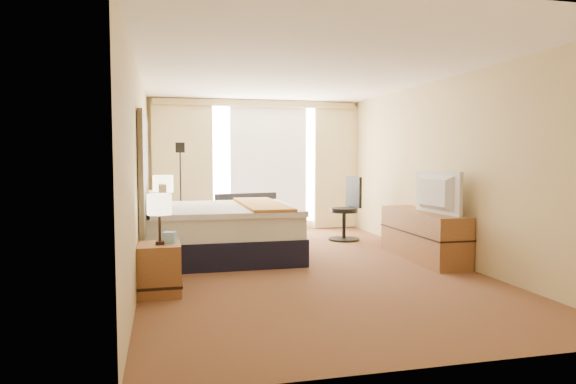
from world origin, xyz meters
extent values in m
cube|color=#531A17|center=(0.00, 0.00, 0.00)|extent=(4.20, 7.00, 0.02)
cube|color=white|center=(0.00, 0.00, 2.60)|extent=(4.20, 7.00, 0.02)
cube|color=tan|center=(0.00, 3.50, 1.30)|extent=(4.20, 0.02, 2.60)
cube|color=tan|center=(0.00, -3.50, 1.30)|extent=(4.20, 0.02, 2.60)
cube|color=tan|center=(-2.10, 0.00, 1.30)|extent=(0.02, 7.00, 2.60)
cube|color=tan|center=(2.10, 0.00, 1.30)|extent=(0.02, 7.00, 2.60)
cube|color=black|center=(-2.06, 0.20, 1.28)|extent=(0.06, 1.85, 1.50)
cube|color=#9A6338|center=(-1.87, -1.05, 0.28)|extent=(0.45, 0.52, 0.55)
cube|color=#9A6338|center=(-1.87, 1.45, 0.28)|extent=(0.45, 0.52, 0.55)
cube|color=#9A6338|center=(1.83, 0.00, 0.35)|extent=(0.50, 1.80, 0.70)
cube|color=white|center=(0.25, 3.47, 1.32)|extent=(2.30, 0.02, 2.30)
cube|color=beige|center=(-1.45, 3.38, 1.27)|extent=(1.15, 0.09, 2.50)
cube|color=beige|center=(1.65, 3.38, 1.27)|extent=(0.90, 0.09, 2.50)
cube|color=silver|center=(0.25, 3.43, 1.27)|extent=(1.55, 0.04, 2.50)
cube|color=tan|center=(0.00, 3.34, 2.52)|extent=(4.00, 0.16, 0.12)
cube|color=black|center=(-1.05, 0.85, 0.19)|extent=(2.24, 2.02, 0.37)
cube|color=white|center=(-1.05, 0.85, 0.53)|extent=(2.18, 1.97, 0.32)
cube|color=white|center=(-0.96, 0.85, 0.72)|extent=(2.05, 2.05, 0.07)
cube|color=orange|center=(-0.39, 0.85, 0.77)|extent=(0.59, 2.05, 0.04)
cube|color=white|center=(-1.98, 0.36, 0.85)|extent=(0.30, 0.83, 0.19)
cube|color=white|center=(-1.98, 1.34, 0.85)|extent=(0.30, 0.83, 0.19)
cube|color=beige|center=(-1.83, 0.85, 0.90)|extent=(0.11, 0.45, 0.38)
cube|color=#56181F|center=(-0.25, 2.54, 0.11)|extent=(1.40, 0.94, 0.23)
cube|color=#292A2D|center=(-0.24, 2.49, 0.30)|extent=(1.28, 0.79, 0.15)
cube|color=#292A2D|center=(-0.31, 2.80, 0.55)|extent=(1.19, 0.38, 0.50)
cube|color=#292A2D|center=(-0.83, 2.41, 0.33)|extent=(0.23, 0.69, 0.41)
cube|color=#292A2D|center=(0.33, 2.66, 0.33)|extent=(0.23, 0.69, 0.41)
cube|color=beige|center=(-0.02, 2.54, 0.46)|extent=(0.14, 0.33, 0.29)
cube|color=black|center=(-1.52, 2.61, 0.01)|extent=(0.22, 0.22, 0.02)
cylinder|color=black|center=(-1.52, 2.61, 0.80)|extent=(0.03, 0.03, 1.54)
cube|color=black|center=(-1.52, 2.61, 1.64)|extent=(0.16, 0.16, 0.18)
cylinder|color=black|center=(1.29, 1.86, 0.02)|extent=(0.55, 0.55, 0.03)
cylinder|color=black|center=(1.29, 1.86, 0.28)|extent=(0.07, 0.07, 0.49)
cylinder|color=black|center=(1.29, 1.86, 0.54)|extent=(0.48, 0.48, 0.08)
cube|color=black|center=(1.48, 1.90, 0.85)|extent=(0.15, 0.44, 0.55)
cube|color=black|center=(-1.86, -1.11, 0.57)|extent=(0.09, 0.09, 0.04)
cylinder|color=black|center=(-1.86, -1.11, 0.75)|extent=(0.03, 0.03, 0.32)
cylinder|color=beige|center=(-1.86, -1.11, 0.98)|extent=(0.26, 0.26, 0.22)
cube|color=black|center=(-1.82, 1.43, 0.57)|extent=(0.11, 0.11, 0.04)
cylinder|color=black|center=(-1.82, 1.43, 0.79)|extent=(0.03, 0.03, 0.38)
cylinder|color=beige|center=(-1.82, 1.43, 1.07)|extent=(0.31, 0.31, 0.26)
cube|color=#81ABC8|center=(-1.76, -0.99, 0.61)|extent=(0.16, 0.16, 0.12)
cube|color=black|center=(-1.79, 1.58, 0.58)|extent=(0.20, 0.17, 0.07)
imported|color=black|center=(1.78, -0.31, 0.99)|extent=(0.21, 1.02, 0.58)
camera|label=1|loc=(-1.81, -6.69, 1.49)|focal=32.00mm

